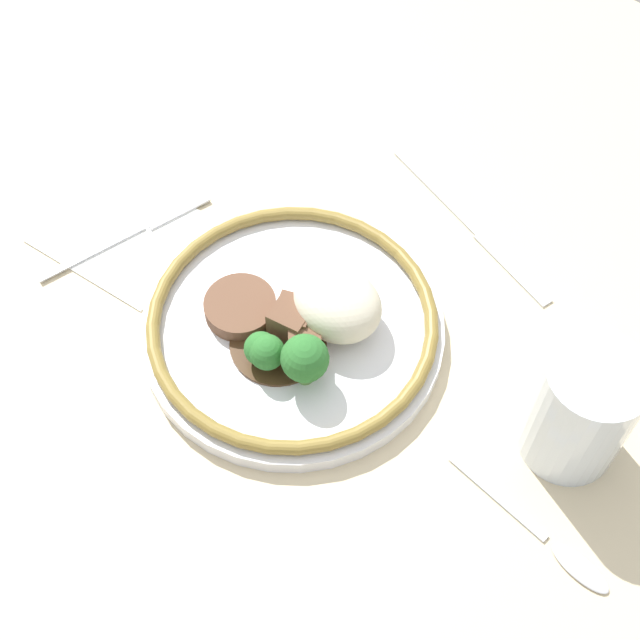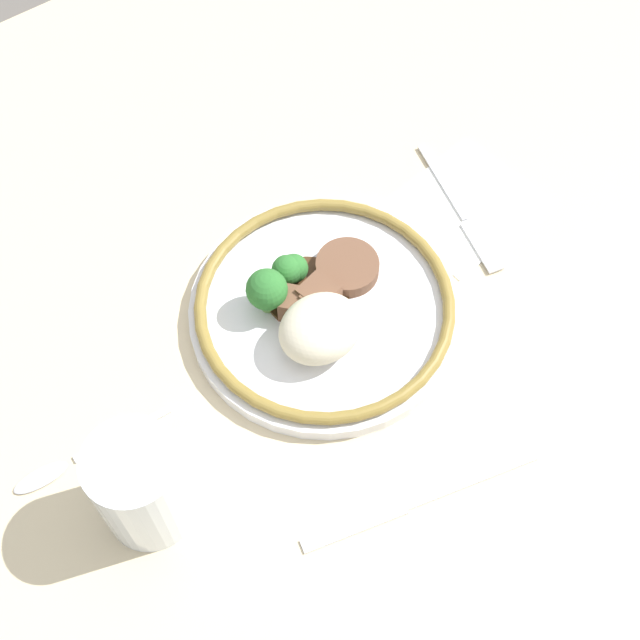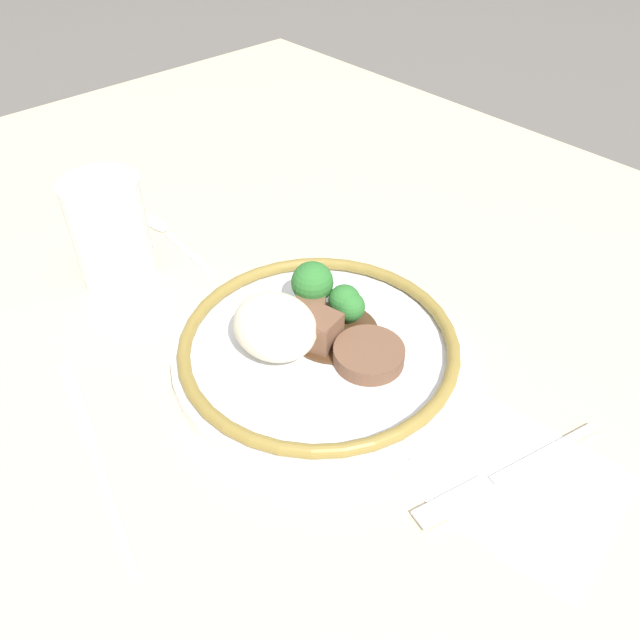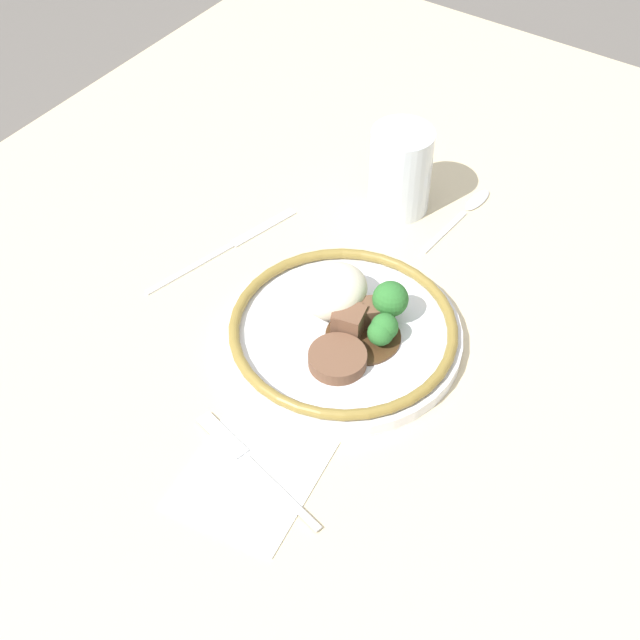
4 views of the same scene
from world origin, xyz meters
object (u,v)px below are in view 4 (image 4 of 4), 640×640
object	(u,v)px
plate	(345,327)
spoon	(469,208)
fork	(246,459)
knife	(229,247)
juice_glass	(400,174)

from	to	relation	value
plate	spoon	xyz separation A→B (m)	(0.28, -0.01, -0.02)
plate	fork	bearing A→B (deg)	-177.29
plate	knife	distance (m)	0.20
knife	spoon	size ratio (longest dim) A/B	1.44
plate	juice_glass	distance (m)	0.24
fork	spoon	bearing A→B (deg)	-76.68
spoon	knife	bearing A→B (deg)	141.97
fork	knife	world-z (taller)	fork
plate	spoon	size ratio (longest dim) A/B	1.72
plate	knife	size ratio (longest dim) A/B	1.20
fork	spoon	world-z (taller)	same
juice_glass	plate	bearing A→B (deg)	-163.34
knife	juice_glass	bearing A→B (deg)	-20.82
plate	spoon	world-z (taller)	plate
knife	spoon	xyz separation A→B (m)	(0.23, -0.21, 0.00)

